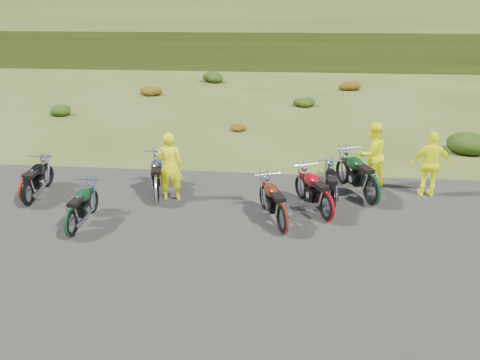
# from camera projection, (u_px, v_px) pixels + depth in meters

# --- Properties ---
(ground) EXTENTS (300.00, 300.00, 0.00)m
(ground) POSITION_uv_depth(u_px,v_px,m) (210.00, 231.00, 10.89)
(ground) COLOR #3F4918
(ground) RESTS_ON ground
(gravel_pad) EXTENTS (20.00, 12.00, 0.04)m
(gravel_pad) POSITION_uv_depth(u_px,v_px,m) (194.00, 277.00, 9.03)
(gravel_pad) COLOR black
(gravel_pad) RESTS_ON ground
(hill_slope) EXTENTS (300.00, 45.97, 9.37)m
(hill_slope) POSITION_uv_depth(u_px,v_px,m) (276.00, 47.00, 57.45)
(hill_slope) COLOR #334015
(hill_slope) RESTS_ON ground
(hill_plateau) EXTENTS (300.00, 90.00, 9.17)m
(hill_plateau) POSITION_uv_depth(u_px,v_px,m) (283.00, 26.00, 113.32)
(hill_plateau) COLOR #334015
(hill_plateau) RESTS_ON ground
(shrub_1) EXTENTS (1.03, 1.03, 0.61)m
(shrub_1) POSITION_uv_depth(u_px,v_px,m) (59.00, 109.00, 22.17)
(shrub_1) COLOR black
(shrub_1) RESTS_ON ground
(shrub_2) EXTENTS (1.30, 1.30, 0.77)m
(shrub_2) POSITION_uv_depth(u_px,v_px,m) (150.00, 89.00, 26.80)
(shrub_2) COLOR brown
(shrub_2) RESTS_ON ground
(shrub_3) EXTENTS (1.56, 1.56, 0.92)m
(shrub_3) POSITION_uv_depth(u_px,v_px,m) (214.00, 76.00, 31.44)
(shrub_3) COLOR black
(shrub_3) RESTS_ON ground
(shrub_4) EXTENTS (0.77, 0.77, 0.45)m
(shrub_4) POSITION_uv_depth(u_px,v_px,m) (236.00, 126.00, 19.42)
(shrub_4) COLOR brown
(shrub_4) RESTS_ON ground
(shrub_5) EXTENTS (1.03, 1.03, 0.61)m
(shrub_5) POSITION_uv_depth(u_px,v_px,m) (303.00, 101.00, 24.05)
(shrub_5) COLOR black
(shrub_5) RESTS_ON ground
(shrub_6) EXTENTS (1.30, 1.30, 0.77)m
(shrub_6) POSITION_uv_depth(u_px,v_px,m) (349.00, 84.00, 28.68)
(shrub_6) COLOR brown
(shrub_6) RESTS_ON ground
(shrub_7) EXTENTS (1.56, 1.56, 0.92)m
(shrub_7) POSITION_uv_depth(u_px,v_px,m) (474.00, 139.00, 16.55)
(shrub_7) COLOR black
(shrub_7) RESTS_ON ground
(motorcycle_0) EXTENTS (0.91, 2.05, 1.04)m
(motorcycle_0) POSITION_uv_depth(u_px,v_px,m) (30.00, 207.00, 12.19)
(motorcycle_0) COLOR black
(motorcycle_0) RESTS_ON ground
(motorcycle_1) EXTENTS (0.64, 1.87, 0.97)m
(motorcycle_1) POSITION_uv_depth(u_px,v_px,m) (28.00, 203.00, 12.39)
(motorcycle_1) COLOR #98210B
(motorcycle_1) RESTS_ON ground
(motorcycle_2) EXTENTS (0.69, 1.93, 1.00)m
(motorcycle_2) POSITION_uv_depth(u_px,v_px,m) (73.00, 238.00, 10.57)
(motorcycle_2) COLOR #0E331A
(motorcycle_2) RESTS_ON ground
(motorcycle_3) EXTENTS (1.18, 2.25, 1.12)m
(motorcycle_3) POSITION_uv_depth(u_px,v_px,m) (157.00, 204.00, 12.32)
(motorcycle_3) COLOR #A4A4A8
(motorcycle_3) RESTS_ON ground
(motorcycle_4) EXTENTS (1.35, 2.15, 1.07)m
(motorcycle_4) POSITION_uv_depth(u_px,v_px,m) (282.00, 234.00, 10.73)
(motorcycle_4) COLOR #531C0D
(motorcycle_4) RESTS_ON ground
(motorcycle_5) EXTENTS (0.68, 1.99, 1.04)m
(motorcycle_5) POSITION_uv_depth(u_px,v_px,m) (332.00, 213.00, 11.82)
(motorcycle_5) COLOR black
(motorcycle_5) RESTS_ON ground
(motorcycle_6) EXTENTS (1.49, 2.20, 1.10)m
(motorcycle_6) POSITION_uv_depth(u_px,v_px,m) (325.00, 222.00, 11.35)
(motorcycle_6) COLOR maroon
(motorcycle_6) RESTS_ON ground
(motorcycle_7) EXTENTS (1.59, 2.44, 1.21)m
(motorcycle_7) POSITION_uv_depth(u_px,v_px,m) (370.00, 206.00, 12.24)
(motorcycle_7) COLOR black
(motorcycle_7) RESTS_ON ground
(person_middle) EXTENTS (0.73, 0.53, 1.85)m
(person_middle) POSITION_uv_depth(u_px,v_px,m) (170.00, 168.00, 12.28)
(person_middle) COLOR #E9ED0C
(person_middle) RESTS_ON ground
(person_right_a) EXTENTS (1.13, 1.05, 1.86)m
(person_right_a) POSITION_uv_depth(u_px,v_px,m) (372.00, 156.00, 13.23)
(person_right_a) COLOR #E9ED0C
(person_right_a) RESTS_ON ground
(person_right_b) EXTENTS (1.06, 0.45, 1.79)m
(person_right_b) POSITION_uv_depth(u_px,v_px,m) (431.00, 165.00, 12.55)
(person_right_b) COLOR #E9ED0C
(person_right_b) RESTS_ON ground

